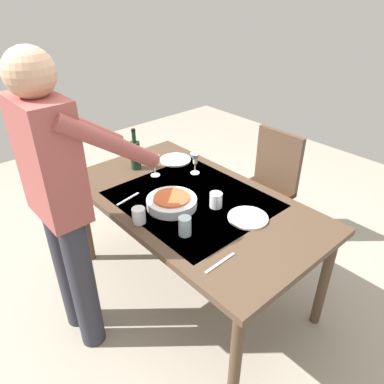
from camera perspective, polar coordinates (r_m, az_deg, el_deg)
The scene contains 15 objects.
ground_plane at distance 2.69m, azimuth 0.00°, elevation -14.55°, with size 6.00×6.00×0.00m, color #9E9384.
dining_table at distance 2.27m, azimuth 0.00°, elevation -2.60°, with size 1.65×0.92×0.74m.
chair_near at distance 2.91m, azimuth 11.91°, elevation 1.64°, with size 0.40×0.40×0.91m.
person_server at distance 1.93m, azimuth -19.91°, elevation -0.89°, with size 0.42×0.61×1.69m.
wine_bottle at distance 2.57m, azimuth -8.92°, elevation 5.91°, with size 0.07×0.07×0.30m.
wine_glass_left at distance 2.46m, azimuth -5.91°, elevation 4.74°, with size 0.07×0.07×0.15m.
wine_glass_right at distance 2.48m, azimuth 0.49°, elevation 5.12°, with size 0.07×0.07×0.15m.
water_cup_near_left at distance 1.91m, azimuth -1.14°, elevation -5.39°, with size 0.07×0.07×0.11m, color silver.
water_cup_near_right at distance 2.14m, azimuth 3.79°, elevation -1.27°, with size 0.08×0.08×0.09m, color silver.
water_cup_far_left at distance 2.02m, azimuth -8.38°, elevation -3.67°, with size 0.08×0.08×0.09m, color silver.
serving_bowl_pasta at distance 2.14m, azimuth -3.22°, elevation -1.54°, with size 0.30×0.30×0.07m.
dinner_plate_near at distance 2.08m, azimuth 8.79°, elevation -4.02°, with size 0.23×0.23×0.01m, color silver.
dinner_plate_far at distance 2.71m, azimuth -2.64°, elevation 5.11°, with size 0.23×0.23×0.01m, color silver.
table_knife at distance 1.77m, azimuth 4.46°, elevation -11.06°, with size 0.01×0.20×0.01m, color silver.
table_fork at distance 2.26m, azimuth -10.05°, elevation -1.07°, with size 0.01×0.18×0.01m, color silver.
Camera 1 is at (-1.41, 1.26, 1.92)m, focal length 33.85 mm.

